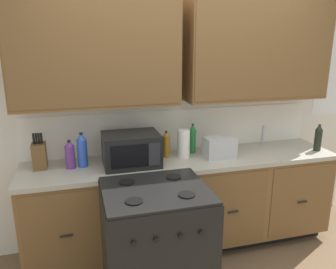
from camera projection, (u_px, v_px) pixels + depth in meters
name	position (u px, v px, depth m)	size (l,w,h in m)	color
ground_plane	(194.00, 264.00, 3.03)	(8.00, 8.00, 0.00)	brown
wall_unit	(180.00, 76.00, 3.05)	(4.07, 0.40, 2.41)	white
counter_run	(185.00, 202.00, 3.18)	(2.90, 0.64, 0.91)	black
stove_range	(156.00, 247.00, 2.49)	(0.76, 0.68, 0.95)	black
microwave	(131.00, 149.00, 2.88)	(0.48, 0.37, 0.28)	black
toaster	(220.00, 147.00, 3.08)	(0.28, 0.18, 0.19)	#B7B7BC
knife_block	(39.00, 155.00, 2.80)	(0.11, 0.14, 0.31)	brown
sink_faucet	(263.00, 135.00, 3.47)	(0.02, 0.02, 0.20)	#B2B5BA
paper_towel_roll	(183.00, 144.00, 3.07)	(0.12, 0.12, 0.26)	white
bottle_amber	(166.00, 144.00, 3.08)	(0.06, 0.06, 0.25)	#9E6619
bottle_blue	(82.00, 150.00, 2.83)	(0.08, 0.08, 0.30)	blue
bottle_violet	(70.00, 155.00, 2.80)	(0.08, 0.08, 0.25)	#663384
bottle_dark	(318.00, 138.00, 3.27)	(0.07, 0.07, 0.26)	black
bottle_green	(193.00, 139.00, 3.19)	(0.06, 0.06, 0.29)	#237A38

